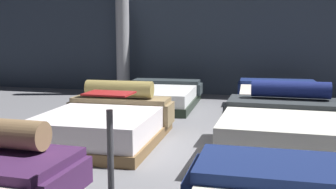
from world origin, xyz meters
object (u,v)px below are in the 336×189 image
object	(u,v)px
bed_2	(106,124)
support_pillar	(122,20)
bed_4	(159,96)
bed_5	(279,99)
bed_3	(291,133)

from	to	relation	value
bed_2	support_pillar	distance (m)	4.50
bed_4	bed_5	world-z (taller)	bed_5
bed_2	support_pillar	size ratio (longest dim) A/B	0.56
bed_5	support_pillar	world-z (taller)	support_pillar
bed_2	bed_3	size ratio (longest dim) A/B	1.01
bed_2	support_pillar	xyz separation A→B (m)	(-1.29, 4.04, 1.51)
bed_2	support_pillar	bearing A→B (deg)	105.67
bed_2	bed_4	world-z (taller)	bed_2
support_pillar	bed_2	bearing A→B (deg)	-72.34
bed_5	bed_2	bearing A→B (deg)	-133.52
bed_5	bed_3	bearing A→B (deg)	-91.48
bed_4	bed_3	bearing A→B (deg)	-52.51
support_pillar	bed_3	bearing A→B (deg)	-48.74
bed_2	bed_3	distance (m)	2.36
support_pillar	bed_5	bearing A→B (deg)	-20.97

